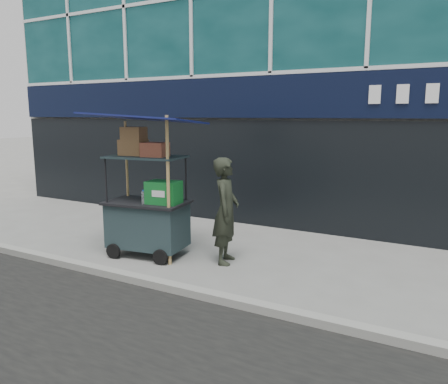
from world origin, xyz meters
The scene contains 4 objects.
ground centered at (0.00, 0.00, 0.00)m, with size 80.00×80.00×0.00m, color slate.
curb centered at (0.00, -0.20, 0.06)m, with size 80.00×0.18×0.12m, color gray.
vendor_cart centered at (-1.09, 0.96, 0.90)m, with size 2.07×1.59×2.57m.
vendor_man centered at (0.32, 1.29, 0.91)m, with size 0.66×0.44×1.82m, color black.
Camera 1 is at (3.78, -5.07, 2.52)m, focal length 35.00 mm.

